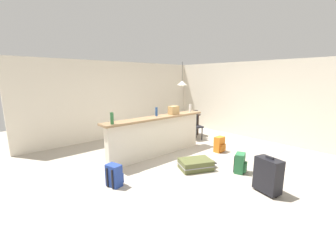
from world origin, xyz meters
The scene contains 17 objects.
ground_plane centered at (0.00, 0.00, -0.03)m, with size 13.00×13.00×0.05m, color #ADA393.
wall_back centered at (0.00, 3.05, 1.25)m, with size 6.60×0.10×2.50m, color silver.
wall_right centered at (3.05, 0.30, 1.25)m, with size 0.10×6.00×2.50m, color silver.
partition_half_wall centered at (-0.43, 0.60, 0.49)m, with size 2.80×0.20×0.97m, color silver.
bar_countertop centered at (-0.43, 0.60, 1.00)m, with size 2.96×0.40×0.05m, color #93704C.
bottle_green centered at (-1.72, 0.50, 1.15)m, with size 0.07×0.07×0.25m, color #2D6B38.
bottle_blue centered at (-0.39, 0.67, 1.13)m, with size 0.06×0.06×0.23m, color #284C89.
bottle_white centered at (0.79, 0.59, 1.13)m, with size 0.07×0.07×0.21m, color silver.
grocery_bag centered at (0.14, 0.59, 1.13)m, with size 0.26×0.18×0.22m, color tan.
dining_table centered at (1.48, 1.62, 0.65)m, with size 1.10×0.80×0.74m.
dining_chair_near_partition centered at (1.47, 1.03, 0.52)m, with size 0.48×0.48×0.93m.
pendant_lamp centered at (1.55, 1.67, 1.81)m, with size 0.34×0.34×0.81m.
suitcase_flat_olive centered at (-0.37, -0.67, 0.11)m, with size 0.89×0.74×0.22m.
backpack_green centered at (0.20, -1.41, 0.20)m, with size 0.33×0.31×0.42m.
suitcase_upright_black centered at (-0.22, -2.18, 0.33)m, with size 0.34×0.49×0.67m.
backpack_blue centered at (-2.09, -0.17, 0.20)m, with size 0.29×0.31×0.42m.
backpack_orange centered at (1.00, -0.32, 0.20)m, with size 0.28×0.26×0.42m.
Camera 1 is at (-3.91, -3.68, 1.98)m, focal length 23.78 mm.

